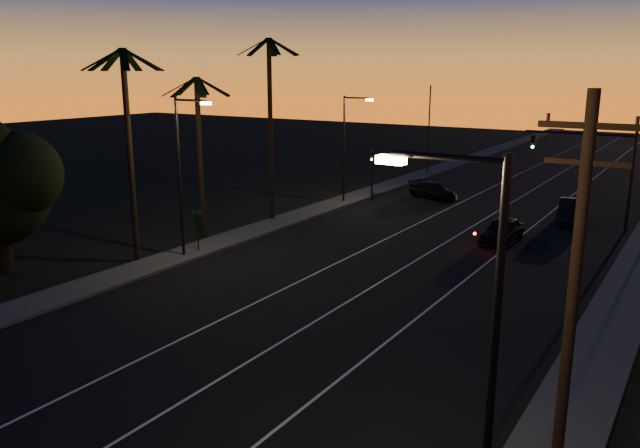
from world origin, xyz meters
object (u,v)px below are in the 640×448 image
Objects in this scene: signal_mast at (594,157)px; right_car at (572,211)px; utility_pole at (573,295)px; lead_car at (502,230)px; cross_car at (433,191)px.

signal_mast is 4.19m from right_car.
right_car is at bearing 149.50° from signal_mast.
lead_car is (-8.25, 22.98, -4.55)m from utility_pole.
signal_mast is at bearing 61.62° from lead_car.
signal_mast is 13.87m from cross_car.
utility_pole reaches higher than signal_mast.
utility_pole is at bearing -70.25° from lead_car.
signal_mast is at bearing -15.68° from cross_car.
right_car is (-5.66, 30.70, -4.49)m from utility_pole.
utility_pole is 2.00× the size of lead_car.
right_car is at bearing 100.44° from utility_pole.
utility_pole is 30.33m from signal_mast.
signal_mast reaches higher than lead_car.
lead_car is at bearing 109.75° from utility_pole.
utility_pole reaches higher than cross_car.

